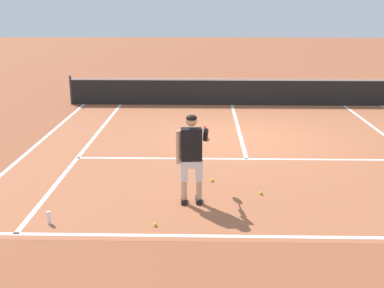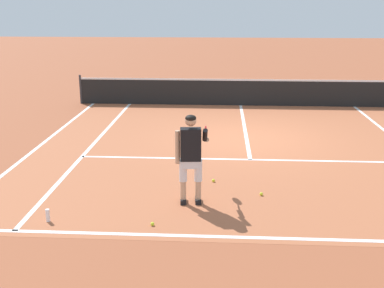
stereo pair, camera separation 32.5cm
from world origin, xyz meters
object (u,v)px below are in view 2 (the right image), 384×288
tennis_player (191,153)px  tennis_ball_mid_court (261,194)px  tennis_ball_by_baseline (152,224)px  water_bottle (48,215)px  tennis_ball_near_feet (213,181)px

tennis_player → tennis_ball_mid_court: bearing=17.6°
tennis_ball_mid_court → tennis_player: bearing=-162.4°
tennis_ball_mid_court → tennis_ball_by_baseline: bearing=-143.2°
water_bottle → tennis_player: bearing=21.8°
tennis_player → tennis_ball_by_baseline: 1.52m
tennis_player → tennis_ball_mid_court: 1.71m
tennis_player → water_bottle: 2.75m
tennis_ball_by_baseline → tennis_ball_near_feet: bearing=65.1°
water_bottle → tennis_ball_by_baseline: bearing=-1.8°
tennis_ball_mid_court → water_bottle: bearing=-159.6°
tennis_ball_mid_court → water_bottle: (-3.77, -1.40, 0.08)m
tennis_ball_near_feet → tennis_ball_by_baseline: (-1.00, -2.15, 0.00)m
tennis_ball_by_baseline → tennis_ball_mid_court: bearing=36.8°
tennis_ball_near_feet → water_bottle: (-2.82, -2.09, 0.08)m
tennis_ball_by_baseline → tennis_ball_mid_court: (1.95, 1.46, 0.00)m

